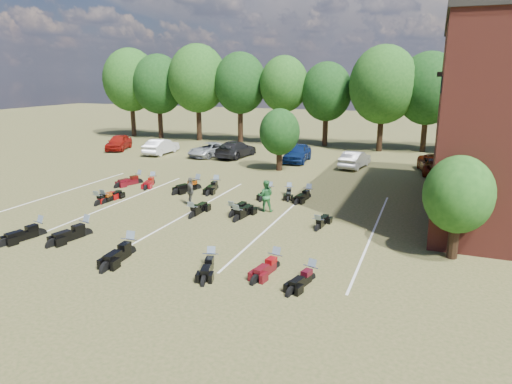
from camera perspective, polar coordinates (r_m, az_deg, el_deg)
The scene contains 34 objects.
ground at distance 22.19m, azimuth -4.93°, elevation -5.30°, with size 160.00×160.00×0.00m, color brown.
car_0 at distance 48.92m, azimuth -16.79°, elevation 5.97°, with size 1.80×4.48×1.53m, color maroon.
car_1 at distance 45.20m, azimuth -11.77°, elevation 5.59°, with size 1.56×4.47×1.47m, color silver.
car_2 at distance 43.20m, azimuth -5.84°, elevation 5.29°, with size 2.13×4.61×1.28m, color gray.
car_3 at distance 42.61m, azimuth -2.53°, elevation 5.37°, with size 2.11×5.18×1.50m, color black.
car_4 at distance 40.47m, azimuth 5.20°, elevation 4.91°, with size 1.89×4.69×1.60m, color #0B1D4E.
car_5 at distance 38.57m, azimuth 12.25°, elevation 4.00°, with size 1.46×4.20×1.38m, color #AAA9A5.
car_6 at distance 37.98m, azimuth 21.66°, elevation 3.19°, with size 2.39×5.18×1.44m, color #5C1405.
car_7 at distance 38.88m, azimuth 24.07°, elevation 3.16°, with size 1.97×4.85×1.41m, color #333236.
person_green at distance 25.55m, azimuth 1.20°, elevation -0.48°, with size 0.87×0.68×1.79m, color #296D36.
person_grey at distance 27.00m, azimuth -8.17°, elevation 0.07°, with size 0.99×0.41×1.68m, color #535147.
motorcycle_1 at distance 24.35m, azimuth -25.38°, elevation -4.89°, with size 0.76×2.38×1.33m, color black, non-canonical shape.
motorcycle_2 at distance 20.52m, azimuth -15.43°, elevation -7.49°, with size 0.79×2.49×1.39m, color black, non-canonical shape.
motorcycle_3 at distance 23.49m, azimuth -20.48°, elevation -5.08°, with size 0.79×2.47×1.38m, color black, non-canonical shape.
motorcycle_4 at distance 18.62m, azimuth -5.62°, elevation -9.33°, with size 0.67×2.10×1.17m, color black, non-canonical shape.
motorcycle_5 at distance 17.57m, azimuth 6.83°, elevation -10.87°, with size 0.64×2.01×1.12m, color black, non-canonical shape.
motorcycle_6 at distance 18.46m, azimuth 2.41°, elevation -9.49°, with size 0.68×2.15×1.20m, color #4D0B11, non-canonical shape.
motorcycle_7 at distance 28.55m, azimuth -19.12°, elevation -1.55°, with size 0.71×2.21×1.23m, color maroon, non-canonical shape.
motorcycle_8 at distance 28.83m, azimuth -18.42°, elevation -1.34°, with size 0.70×2.18×1.22m, color black, non-canonical shape.
motorcycle_9 at distance 24.91m, azimuth -7.97°, elevation -3.17°, with size 0.72×2.26×1.26m, color black, non-canonical shape.
motorcycle_10 at distance 24.91m, azimuth -2.99°, elevation -3.04°, with size 0.70×2.18×1.22m, color black, non-canonical shape.
motorcycle_11 at distance 24.12m, azimuth -2.42°, elevation -3.63°, with size 0.74×2.33×1.30m, color black, non-canonical shape.
motorcycle_13 at distance 22.94m, azimuth 7.71°, elevation -4.71°, with size 0.65×2.03×1.13m, color black, non-canonical shape.
motorcycle_14 at distance 33.44m, azimuth -14.44°, elevation 1.08°, with size 0.75×2.35×1.31m, color #4C0A12, non-canonical shape.
motorcycle_15 at distance 32.92m, azimuth -12.76°, elevation 0.97°, with size 0.69×2.18×1.21m, color maroon, non-canonical shape.
motorcycle_16 at distance 30.86m, azimuth -5.02°, elevation 0.38°, with size 0.75×2.35×1.31m, color black, non-canonical shape.
motorcycle_17 at distance 30.97m, azimuth -7.39°, elevation 0.36°, with size 0.81×2.53×1.41m, color black, non-canonical shape.
motorcycle_18 at distance 29.27m, azimuth 4.15°, elevation -0.39°, with size 0.64×2.00×1.11m, color black, non-canonical shape.
motorcycle_19 at distance 29.22m, azimuth 1.69°, elevation -0.38°, with size 0.68×2.13×1.19m, color black, non-canonical shape.
motorcycle_20 at distance 28.68m, azimuth 6.51°, elevation -0.75°, with size 0.71×2.23×1.24m, color black, non-canonical shape.
tree_line at distance 48.82m, azimuth 9.30°, elevation 12.92°, with size 56.00×6.00×9.79m.
young_tree_near_building at distance 20.30m, azimuth 23.98°, elevation -0.30°, with size 2.80×2.80×4.16m.
young_tree_midfield at distance 36.29m, azimuth 2.96°, elevation 7.51°, with size 3.20×3.20×4.70m.
parking_lines at distance 26.05m, azimuth -7.96°, elevation -2.36°, with size 20.10×14.00×0.01m.
Camera 1 is at (9.31, -18.70, 7.50)m, focal length 32.00 mm.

